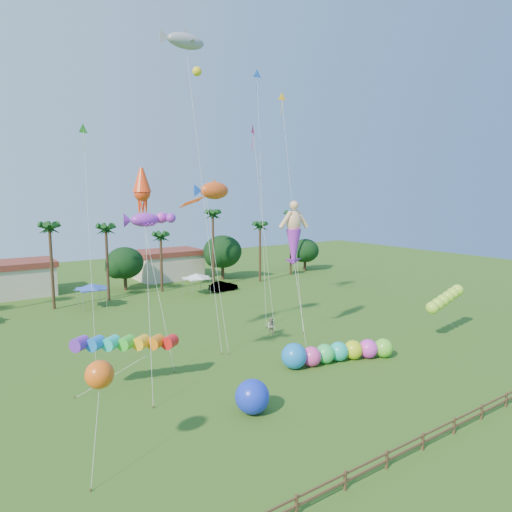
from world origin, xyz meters
TOP-DOWN VIEW (x-y plane):
  - ground at (0.00, 0.00)m, footprint 160.00×160.00m
  - tree_line at (3.57, 44.00)m, footprint 69.46×8.91m
  - buildings_row at (-3.09, 50.00)m, footprint 35.00×7.00m
  - tent_row at (-6.00, 36.33)m, footprint 31.00×4.00m
  - fence at (0.00, -6.00)m, footprint 36.12×0.12m
  - car_b at (12.45, 36.16)m, footprint 4.28×1.64m
  - spectator_b at (5.59, 15.35)m, footprint 1.04×1.11m
  - caterpillar_inflatable at (5.36, 6.33)m, footprint 10.09×4.51m
  - blue_ball at (-5.25, 2.88)m, footprint 2.23×2.23m
  - rainbow_tube at (-9.21, 10.61)m, footprint 8.39×4.04m
  - green_worm at (17.17, 5.20)m, footprint 9.10×3.37m
  - orange_ball_kite at (-14.94, 2.06)m, footprint 1.78×2.02m
  - merman_kite at (6.87, 13.55)m, footprint 3.38×5.54m
  - fish_kite at (0.40, 17.32)m, footprint 4.40×5.24m
  - shark_kite at (-0.77, 20.28)m, footprint 5.14×8.15m
  - squid_kite at (-6.96, 16.36)m, footprint 1.93×5.46m
  - lobster_kite at (-9.10, 10.38)m, footprint 4.05×4.88m
  - delta_kite_red at (6.69, 20.08)m, footprint 1.15×4.70m
  - delta_kite_yellow at (8.78, 17.84)m, footprint 1.05×4.41m
  - delta_kite_green at (-10.55, 19.64)m, footprint 1.60×4.72m
  - delta_kite_blue at (8.02, 21.25)m, footprint 2.06×4.01m

SIDE VIEW (x-z plane):
  - ground at x=0.00m, z-range 0.00..0.00m
  - fence at x=0.00m, z-range 0.11..1.11m
  - car_b at x=12.45m, z-range 0.00..1.39m
  - caterpillar_inflatable at x=5.36m, z-range -0.17..1.92m
  - spectator_b at x=5.59m, z-range 0.00..1.81m
  - blue_ball at x=-5.25m, z-range 0.00..2.23m
  - buildings_row at x=-3.09m, z-range 0.00..4.00m
  - tent_row at x=-6.00m, z-range 2.45..3.05m
  - rainbow_tube at x=-9.21m, z-range 1.28..4.82m
  - green_worm at x=17.17m, z-range 1.25..5.19m
  - tree_line at x=3.57m, z-range -1.22..9.78m
  - orange_ball_kite at x=-14.94m, z-range 2.21..8.06m
  - merman_kite at x=6.87m, z-range 3.47..16.29m
  - lobster_kite at x=-9.10m, z-range 5.74..18.63m
  - squid_kite at x=-6.96m, z-range 5.94..22.14m
  - fish_kite at x=0.40m, z-range 6.69..21.88m
  - delta_kite_green at x=-10.55m, z-range 8.82..28.55m
  - delta_kite_red at x=6.69m, z-range 9.64..30.86m
  - delta_kite_yellow at x=8.78m, z-range 10.82..35.06m
  - delta_kite_blue at x=8.02m, z-range 12.25..39.36m
  - shark_kite at x=-0.77m, z-range 13.55..42.46m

